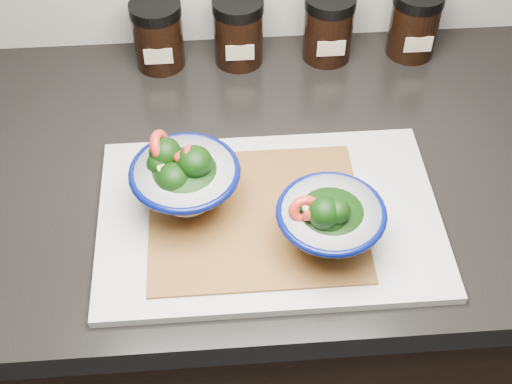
{
  "coord_description": "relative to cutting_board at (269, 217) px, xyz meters",
  "views": [
    {
      "loc": [
        -0.21,
        0.73,
        1.63
      ],
      "look_at": [
        -0.17,
        1.34,
        0.96
      ],
      "focal_mm": 50.0,
      "sensor_mm": 36.0,
      "label": 1
    }
  ],
  "objects": [
    {
      "name": "cutting_board",
      "position": [
        0.0,
        0.0,
        0.0
      ],
      "size": [
        0.45,
        0.3,
        0.01
      ],
      "primitive_type": "cube",
      "color": "beige",
      "rests_on": "countertop"
    },
    {
      "name": "cabinet",
      "position": [
        0.15,
        0.11,
        -0.48
      ],
      "size": [
        3.43,
        0.58,
        0.86
      ],
      "primitive_type": "cube",
      "color": "black",
      "rests_on": "ground"
    },
    {
      "name": "bowl_right",
      "position": [
        0.07,
        -0.06,
        0.05
      ],
      "size": [
        0.14,
        0.14,
        0.1
      ],
      "rotation": [
        0.0,
        0.0,
        0.35
      ],
      "color": "white",
      "rests_on": "bamboo_mat"
    },
    {
      "name": "bowl_left",
      "position": [
        -0.11,
        0.02,
        0.06
      ],
      "size": [
        0.14,
        0.14,
        0.11
      ],
      "rotation": [
        0.0,
        0.0,
        -0.14
      ],
      "color": "white",
      "rests_on": "bamboo_mat"
    },
    {
      "name": "spice_jar_c",
      "position": [
        0.13,
        0.35,
        0.05
      ],
      "size": [
        0.08,
        0.08,
        0.11
      ],
      "color": "black",
      "rests_on": "countertop"
    },
    {
      "name": "countertop",
      "position": [
        0.15,
        0.11,
        -0.03
      ],
      "size": [
        3.5,
        0.6,
        0.04
      ],
      "primitive_type": "cube",
      "color": "black",
      "rests_on": "cabinet"
    },
    {
      "name": "bamboo_mat",
      "position": [
        -0.02,
        -0.0,
        0.01
      ],
      "size": [
        0.28,
        0.24,
        0.0
      ],
      "primitive_type": "cube",
      "color": "#A36A31",
      "rests_on": "cutting_board"
    },
    {
      "name": "spice_jar_a",
      "position": [
        -0.15,
        0.35,
        0.05
      ],
      "size": [
        0.08,
        0.08,
        0.11
      ],
      "color": "black",
      "rests_on": "countertop"
    },
    {
      "name": "spice_jar_b",
      "position": [
        -0.02,
        0.35,
        0.05
      ],
      "size": [
        0.08,
        0.08,
        0.11
      ],
      "color": "black",
      "rests_on": "countertop"
    },
    {
      "name": "spice_jar_d",
      "position": [
        0.27,
        0.35,
        0.05
      ],
      "size": [
        0.08,
        0.08,
        0.11
      ],
      "color": "black",
      "rests_on": "countertop"
    }
  ]
}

